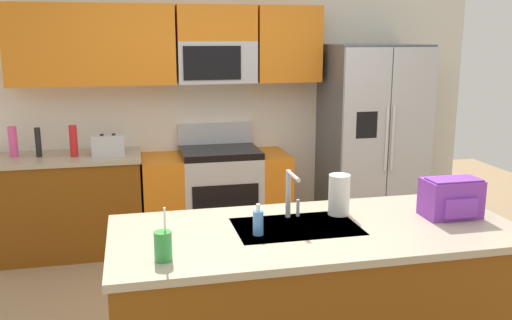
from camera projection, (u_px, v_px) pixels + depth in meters
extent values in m
cube|color=silver|center=(217.00, 102.00, 5.44)|extent=(5.20, 0.10, 2.60)
cube|color=orange|center=(47.00, 45.00, 4.80)|extent=(0.70, 0.32, 0.70)
cube|color=orange|center=(133.00, 45.00, 4.95)|extent=(0.74, 0.32, 0.70)
cube|color=orange|center=(287.00, 44.00, 5.26)|extent=(0.60, 0.32, 0.70)
cube|color=#B7BABF|center=(216.00, 62.00, 5.15)|extent=(0.72, 0.32, 0.38)
cube|color=black|center=(212.00, 63.00, 4.98)|extent=(0.52, 0.01, 0.30)
cube|color=orange|center=(216.00, 23.00, 5.07)|extent=(0.72, 0.32, 0.32)
cube|color=brown|center=(69.00, 207.00, 4.99)|extent=(1.28, 0.60, 0.86)
cube|color=tan|center=(65.00, 158.00, 4.89)|extent=(1.31, 0.63, 0.04)
cube|color=#B7BABF|center=(220.00, 198.00, 5.29)|extent=(0.72, 0.60, 0.84)
cube|color=black|center=(226.00, 204.00, 5.00)|extent=(0.60, 0.01, 0.36)
cube|color=black|center=(220.00, 152.00, 5.20)|extent=(0.72, 0.60, 0.06)
cube|color=#B7BABF|center=(215.00, 133.00, 5.42)|extent=(0.72, 0.06, 0.20)
cube|color=orange|center=(163.00, 202.00, 5.18)|extent=(0.36, 0.60, 0.84)
cube|color=orange|center=(271.00, 195.00, 5.40)|extent=(0.28, 0.60, 0.84)
cube|color=#4C4F54|center=(371.00, 141.00, 5.46)|extent=(0.90, 0.70, 1.85)
cube|color=#B7BABF|center=(365.00, 149.00, 5.06)|extent=(0.44, 0.04, 1.81)
cube|color=#B7BABF|center=(410.00, 147.00, 5.16)|extent=(0.44, 0.04, 1.81)
cylinder|color=silver|center=(387.00, 139.00, 5.05)|extent=(0.02, 0.02, 0.60)
cylinder|color=silver|center=(393.00, 138.00, 5.06)|extent=(0.02, 0.02, 0.60)
cube|color=black|center=(367.00, 125.00, 4.99)|extent=(0.20, 0.00, 0.24)
cube|color=brown|center=(315.00, 307.00, 3.15)|extent=(2.19, 0.93, 0.86)
cube|color=tan|center=(316.00, 231.00, 3.05)|extent=(2.23, 0.97, 0.04)
cube|color=#B7BABF|center=(296.00, 229.00, 3.08)|extent=(0.68, 0.44, 0.03)
cube|color=#B7BABF|center=(108.00, 145.00, 4.91)|extent=(0.28, 0.16, 0.18)
cube|color=black|center=(102.00, 135.00, 4.88)|extent=(0.03, 0.11, 0.01)
cube|color=black|center=(114.00, 135.00, 4.90)|extent=(0.03, 0.11, 0.01)
cylinder|color=black|center=(38.00, 142.00, 4.82)|extent=(0.05, 0.05, 0.26)
cylinder|color=red|center=(74.00, 141.00, 4.83)|extent=(0.07, 0.07, 0.27)
cylinder|color=#EA4C93|center=(13.00, 142.00, 4.83)|extent=(0.07, 0.07, 0.26)
cylinder|color=#B7BABF|center=(288.00, 194.00, 3.21)|extent=(0.03, 0.03, 0.28)
cylinder|color=#B7BABF|center=(293.00, 176.00, 3.08)|extent=(0.02, 0.20, 0.02)
cylinder|color=#B7BABF|center=(298.00, 208.00, 3.24)|extent=(0.02, 0.02, 0.10)
cylinder|color=green|center=(163.00, 246.00, 2.59)|extent=(0.08, 0.08, 0.14)
cylinder|color=white|center=(165.00, 221.00, 2.57)|extent=(0.01, 0.03, 0.14)
cylinder|color=#4C8CD8|center=(258.00, 223.00, 2.93)|extent=(0.06, 0.06, 0.13)
cylinder|color=white|center=(258.00, 208.00, 2.91)|extent=(0.02, 0.02, 0.04)
cylinder|color=white|center=(339.00, 195.00, 3.26)|extent=(0.12, 0.12, 0.24)
cube|color=purple|center=(451.00, 198.00, 3.23)|extent=(0.32, 0.20, 0.22)
cube|color=#702F97|center=(454.00, 181.00, 3.19)|extent=(0.30, 0.14, 0.03)
cube|color=purple|center=(461.00, 208.00, 3.13)|extent=(0.20, 0.03, 0.11)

